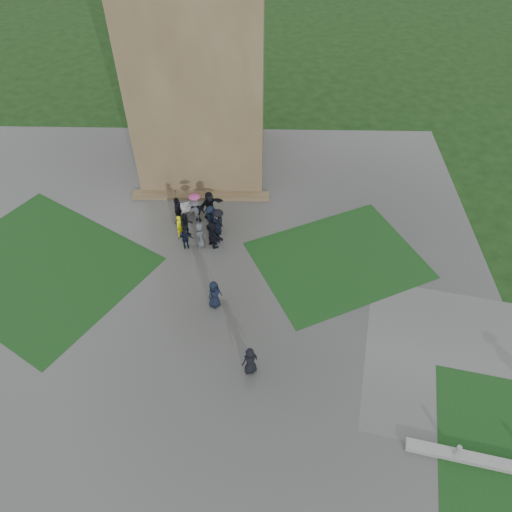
{
  "coord_description": "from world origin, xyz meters",
  "views": [
    {
      "loc": [
        4.19,
        -15.07,
        20.72
      ],
      "look_at": [
        3.77,
        4.07,
        1.2
      ],
      "focal_mm": 35.0,
      "sensor_mm": 36.0,
      "label": 1
    }
  ],
  "objects_px": {
    "tower": "(196,31)",
    "bench": "(188,209)",
    "pedestrian_mid": "(214,294)",
    "pedestrian_near": "(250,361)"
  },
  "relations": [
    {
      "from": "pedestrian_mid",
      "to": "pedestrian_near",
      "type": "bearing_deg",
      "value": -112.09
    },
    {
      "from": "bench",
      "to": "pedestrian_near",
      "type": "relative_size",
      "value": 0.9
    },
    {
      "from": "tower",
      "to": "pedestrian_mid",
      "type": "bearing_deg",
      "value": -82.94
    },
    {
      "from": "tower",
      "to": "pedestrian_mid",
      "type": "xyz_separation_m",
      "value": [
        1.67,
        -13.46,
        -8.11
      ]
    },
    {
      "from": "pedestrian_near",
      "to": "pedestrian_mid",
      "type": "bearing_deg",
      "value": -91.32
    },
    {
      "from": "bench",
      "to": "tower",
      "type": "bearing_deg",
      "value": 62.45
    },
    {
      "from": "pedestrian_mid",
      "to": "tower",
      "type": "bearing_deg",
      "value": 48.27
    },
    {
      "from": "tower",
      "to": "bench",
      "type": "bearing_deg",
      "value": -95.93
    },
    {
      "from": "tower",
      "to": "bench",
      "type": "xyz_separation_m",
      "value": [
        -0.64,
        -6.13,
        -8.55
      ]
    },
    {
      "from": "tower",
      "to": "pedestrian_near",
      "type": "relative_size",
      "value": 10.86
    }
  ]
}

